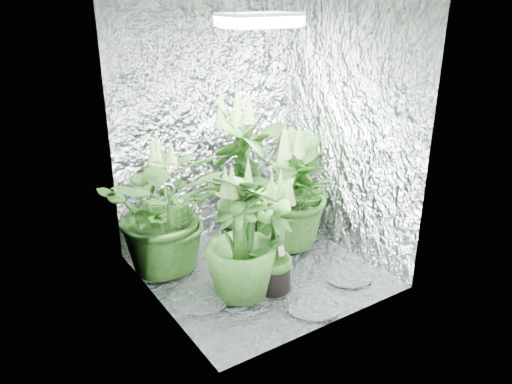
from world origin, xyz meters
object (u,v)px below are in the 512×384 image
at_px(plant_b, 240,177).
at_px(plant_f, 273,238).
at_px(plant_a, 164,210).
at_px(plant_c, 299,188).
at_px(circulation_fan, 297,221).
at_px(plant_e, 288,193).
at_px(grow_lamp, 259,20).
at_px(plant_d, 241,238).

xyz_separation_m(plant_b, plant_f, (-0.15, -0.68, -0.22)).
bearing_deg(plant_a, plant_c, -3.47).
bearing_deg(plant_c, circulation_fan, -146.86).
height_order(plant_c, circulation_fan, plant_c).
height_order(plant_b, plant_e, plant_b).
distance_m(plant_c, plant_e, 0.27).
relative_size(grow_lamp, plant_a, 0.44).
height_order(plant_e, circulation_fan, plant_e).
bearing_deg(plant_e, plant_c, 31.72).
relative_size(plant_e, plant_f, 1.18).
xyz_separation_m(plant_b, plant_e, (0.30, -0.24, -0.12)).
relative_size(plant_a, circulation_fan, 3.11).
relative_size(grow_lamp, plant_c, 0.50).
distance_m(plant_b, plant_e, 0.41).
xyz_separation_m(plant_b, plant_d, (-0.38, -0.64, -0.16)).
bearing_deg(circulation_fan, plant_a, 171.63).
bearing_deg(plant_e, plant_b, 141.30).
height_order(plant_b, plant_c, plant_b).
height_order(plant_a, plant_e, plant_a).
relative_size(plant_f, circulation_fan, 2.48).
xyz_separation_m(plant_f, circulation_fan, (0.65, 0.56, -0.25)).
height_order(plant_d, circulation_fan, plant_d).
bearing_deg(plant_e, plant_d, -149.76).
bearing_deg(plant_d, plant_c, 30.60).
height_order(grow_lamp, circulation_fan, grow_lamp).
relative_size(plant_b, plant_c, 1.34).
height_order(plant_c, plant_f, plant_c).
bearing_deg(plant_d, plant_a, 115.31).
bearing_deg(plant_d, grow_lamp, 37.58).
relative_size(plant_b, plant_d, 1.34).
bearing_deg(plant_f, grow_lamp, 77.56).
bearing_deg(plant_a, grow_lamp, -33.75).
xyz_separation_m(plant_a, plant_e, (0.97, -0.21, -0.01)).
xyz_separation_m(plant_d, circulation_fan, (0.89, 0.52, -0.31)).
bearing_deg(plant_e, plant_f, -136.22).
distance_m(grow_lamp, plant_b, 1.28).
distance_m(plant_d, plant_f, 0.24).
distance_m(plant_a, plant_c, 1.20).
height_order(plant_b, circulation_fan, plant_b).
distance_m(plant_a, plant_b, 0.68).
distance_m(plant_b, circulation_fan, 0.70).
height_order(grow_lamp, plant_f, grow_lamp).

